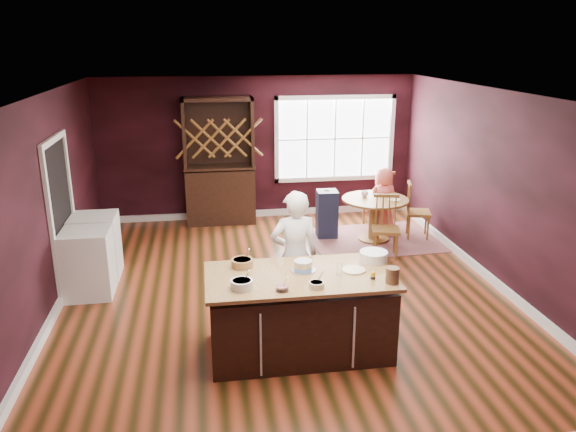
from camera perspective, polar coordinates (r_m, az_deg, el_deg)
The scene contains 28 objects.
room_shell at distance 7.41m, azimuth -0.39°, elevation 1.92°, with size 7.00×7.00×7.00m.
window at distance 10.99m, azimuth 4.77°, elevation 7.84°, with size 2.36×0.10×1.66m, color white, non-canonical shape.
doorway at distance 8.24m, azimuth -21.93°, elevation -0.12°, with size 0.08×1.26×2.13m, color white, non-canonical shape.
kitchen_island at distance 6.29m, azimuth 1.16°, elevation -10.00°, with size 2.03×1.06×0.92m.
dining_table at distance 9.73m, azimuth 8.80°, elevation 0.54°, with size 1.13×1.13×0.75m.
baker at distance 6.86m, azimuth 0.67°, elevation -4.06°, with size 0.60×0.39×1.64m, color white.
layer_cake at distance 6.17m, azimuth 1.54°, elevation -5.07°, with size 0.28×0.28×0.11m, color silver, non-canonical shape.
bowl_blue at distance 5.77m, azimuth -4.72°, elevation -6.92°, with size 0.23×0.23×0.09m, color silver.
bowl_yellow at distance 6.29m, azimuth -4.68°, elevation -4.79°, with size 0.24×0.24×0.09m, color olive.
bowl_pink at distance 5.71m, azimuth -0.61°, elevation -7.37°, with size 0.13×0.13×0.05m, color silver.
bowl_olive at distance 5.78m, azimuth 2.90°, elevation -6.98°, with size 0.16×0.16×0.06m, color beige.
drinking_glass at distance 6.06m, azimuth 5.24°, elevation -5.43°, with size 0.07×0.07×0.14m, color silver.
dinner_plate at distance 6.22m, azimuth 6.67°, elevation -5.46°, with size 0.26×0.26×0.02m, color beige.
white_tub at distance 6.51m, azimuth 8.68°, elevation -4.05°, with size 0.32×0.32×0.11m, color silver.
stoneware_crock at distance 5.95m, azimuth 10.56°, elevation -5.95°, with size 0.14×0.14×0.17m, color brown.
toy_figurine at distance 6.02m, azimuth 8.62°, elevation -5.98°, with size 0.05×0.05×0.09m, color #F7AA13, non-canonical shape.
rug at distance 9.89m, azimuth 8.65°, elevation -2.38°, with size 2.18×1.68×0.01m, color brown.
chair_east at distance 10.02m, azimuth 13.12°, elevation 0.60°, with size 0.42×0.40×1.00m, color brown, non-canonical shape.
chair_south at distance 9.02m, azimuth 9.93°, elevation -1.10°, with size 0.42×0.40×1.00m, color olive, non-canonical shape.
chair_north at distance 10.53m, azimuth 9.10°, elevation 1.82°, with size 0.44×0.42×1.06m, color brown, non-canonical shape.
seated_woman at distance 10.18m, azimuth 9.62°, elevation 1.63°, with size 0.58×0.38×1.19m, color #EC6762.
high_chair at distance 9.84m, azimuth 3.97°, elevation 0.32°, with size 0.35×0.35×0.87m, color black, non-canonical shape.
toddler at distance 9.78m, azimuth 4.07°, elevation 2.49°, with size 0.18×0.14×0.26m, color #8CA5BF, non-canonical shape.
table_plate at distance 9.62m, azimuth 10.75°, elevation 1.64°, with size 0.21×0.21×0.02m, color beige.
table_cup at distance 9.75m, azimuth 7.79°, elevation 2.25°, with size 0.12×0.12×0.10m, color white.
hutch at distance 10.51m, azimuth -7.00°, elevation 5.51°, with size 1.28×0.53×2.35m, color #321C12.
washer at distance 8.05m, azimuth -19.67°, elevation -4.54°, with size 0.63×0.61×0.92m, color silver.
dryer at distance 8.64m, azimuth -18.93°, elevation -2.92°, with size 0.64×0.62×0.93m, color white.
Camera 1 is at (-1.03, -7.06, 3.35)m, focal length 35.00 mm.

